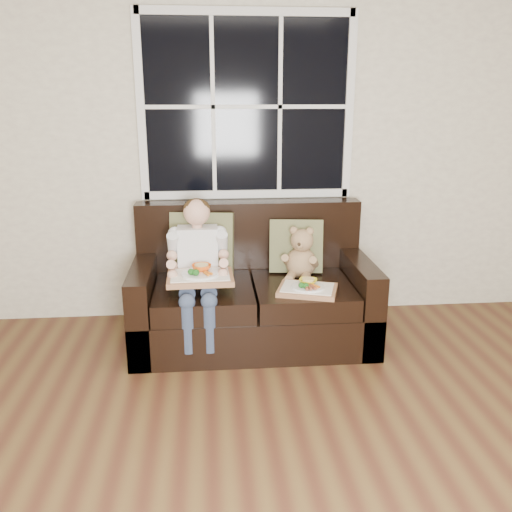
{
  "coord_description": "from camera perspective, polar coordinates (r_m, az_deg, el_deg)",
  "views": [
    {
      "loc": [
        -0.38,
        -1.7,
        1.74
      ],
      "look_at": [
        -0.06,
        1.85,
        0.67
      ],
      "focal_mm": 38.0,
      "sensor_mm": 36.0,
      "label": 1
    }
  ],
  "objects": [
    {
      "name": "pillow_left",
      "position": [
        4.01,
        -5.7,
        1.28
      ],
      "size": [
        0.49,
        0.27,
        0.48
      ],
      "rotation": [
        -0.21,
        0.0,
        -0.14
      ],
      "color": "olive",
      "rests_on": "loveseat"
    },
    {
      "name": "room_walls",
      "position": [
        1.75,
        7.66,
        11.66
      ],
      "size": [
        4.52,
        5.02,
        2.71
      ],
      "color": "beige",
      "rests_on": "ground"
    },
    {
      "name": "child",
      "position": [
        3.76,
        -6.14,
        -0.19
      ],
      "size": [
        0.41,
        0.6,
        0.93
      ],
      "color": "silver",
      "rests_on": "loveseat"
    },
    {
      "name": "loveseat",
      "position": [
        4.0,
        -0.42,
        -4.32
      ],
      "size": [
        1.7,
        0.92,
        0.96
      ],
      "color": "black",
      "rests_on": "ground"
    },
    {
      "name": "pillow_right",
      "position": [
        4.07,
        4.23,
        1.07
      ],
      "size": [
        0.42,
        0.23,
        0.41
      ],
      "rotation": [
        -0.21,
        0.0,
        -0.13
      ],
      "color": "olive",
      "rests_on": "loveseat"
    },
    {
      "name": "tray_left",
      "position": [
        3.64,
        -5.89,
        -2.08
      ],
      "size": [
        0.45,
        0.34,
        0.1
      ],
      "rotation": [
        0.0,
        0.0,
        0.02
      ],
      "color": "#A26F49",
      "rests_on": "child"
    },
    {
      "name": "tray_right",
      "position": [
        3.69,
        5.44,
        -3.41
      ],
      "size": [
        0.46,
        0.4,
        0.09
      ],
      "rotation": [
        0.0,
        0.0,
        -0.31
      ],
      "color": "#A26F49",
      "rests_on": "loveseat"
    },
    {
      "name": "window_back",
      "position": [
        4.19,
        -1.0,
        15.44
      ],
      "size": [
        1.62,
        0.04,
        1.37
      ],
      "color": "black",
      "rests_on": "room_walls"
    },
    {
      "name": "teddy_bear",
      "position": [
        3.96,
        4.82,
        -0.05
      ],
      "size": [
        0.27,
        0.33,
        0.39
      ],
      "rotation": [
        0.0,
        0.0,
        -0.34
      ],
      "color": "#A17A55",
      "rests_on": "loveseat"
    }
  ]
}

